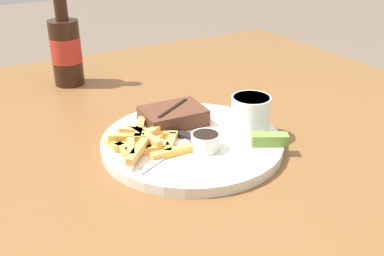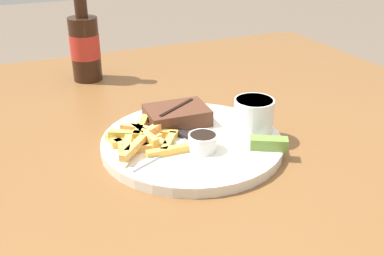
{
  "view_description": "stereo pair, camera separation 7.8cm",
  "coord_description": "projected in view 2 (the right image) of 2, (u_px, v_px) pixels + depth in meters",
  "views": [
    {
      "loc": [
        -0.35,
        -0.61,
        1.16
      ],
      "look_at": [
        0.0,
        0.0,
        0.81
      ],
      "focal_mm": 42.0,
      "sensor_mm": 36.0,
      "label": 1
    },
    {
      "loc": [
        -0.28,
        -0.64,
        1.16
      ],
      "look_at": [
        0.0,
        0.0,
        0.81
      ],
      "focal_mm": 42.0,
      "sensor_mm": 36.0,
      "label": 2
    }
  ],
  "objects": [
    {
      "name": "fork_utensil",
      "position": [
        158.0,
        155.0,
        0.73
      ],
      "size": [
        0.13,
        0.07,
        0.0
      ],
      "rotation": [
        0.0,
        0.0,
        6.74
      ],
      "color": "#B7B7BC",
      "rests_on": "dinner_plate"
    },
    {
      "name": "dipping_sauce_cup",
      "position": [
        205.0,
        141.0,
        0.75
      ],
      "size": [
        0.05,
        0.05,
        0.03
      ],
      "color": "silver",
      "rests_on": "dinner_plate"
    },
    {
      "name": "dinner_plate",
      "position": [
        192.0,
        143.0,
        0.79
      ],
      "size": [
        0.32,
        0.32,
        0.02
      ],
      "color": "silver",
      "rests_on": "dining_table"
    },
    {
      "name": "knife_utensil",
      "position": [
        173.0,
        130.0,
        0.81
      ],
      "size": [
        0.08,
        0.16,
        0.01
      ],
      "rotation": [
        0.0,
        0.0,
        1.97
      ],
      "color": "#B7B7BC",
      "rests_on": "dinner_plate"
    },
    {
      "name": "coleslaw_cup",
      "position": [
        254.0,
        114.0,
        0.8
      ],
      "size": [
        0.07,
        0.07,
        0.06
      ],
      "color": "white",
      "rests_on": "dinner_plate"
    },
    {
      "name": "dining_table",
      "position": [
        192.0,
        182.0,
        0.83
      ],
      "size": [
        1.3,
        1.28,
        0.78
      ],
      "color": "brown",
      "rests_on": "ground_plane"
    },
    {
      "name": "steak_portion",
      "position": [
        177.0,
        115.0,
        0.84
      ],
      "size": [
        0.12,
        0.09,
        0.03
      ],
      "color": "#512D1E",
      "rests_on": "dinner_plate"
    },
    {
      "name": "beer_bottle",
      "position": [
        85.0,
        45.0,
        1.08
      ],
      "size": [
        0.07,
        0.07,
        0.25
      ],
      "color": "black",
      "rests_on": "dining_table"
    },
    {
      "name": "pickle_spear",
      "position": [
        269.0,
        144.0,
        0.75
      ],
      "size": [
        0.07,
        0.05,
        0.02
      ],
      "color": "olive",
      "rests_on": "dinner_plate"
    },
    {
      "name": "fries_pile",
      "position": [
        143.0,
        139.0,
        0.76
      ],
      "size": [
        0.13,
        0.14,
        0.02
      ],
      "color": "#F0A04F",
      "rests_on": "dinner_plate"
    }
  ]
}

